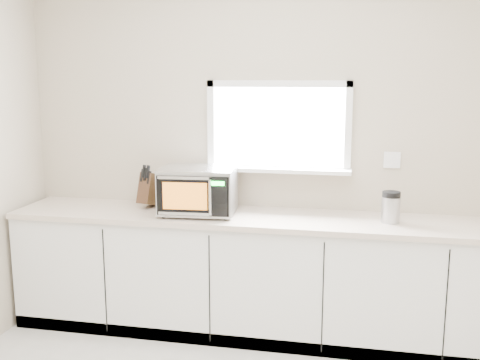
# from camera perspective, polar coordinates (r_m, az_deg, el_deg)

# --- Properties ---
(back_wall) EXTENTS (4.00, 0.17, 2.70)m
(back_wall) POSITION_cam_1_polar(r_m,az_deg,el_deg) (4.33, 3.91, 2.96)
(back_wall) COLOR #B5A890
(back_wall) RESTS_ON ground
(cabinets) EXTENTS (3.92, 0.60, 0.88)m
(cabinets) POSITION_cam_1_polar(r_m,az_deg,el_deg) (4.27, 3.20, -9.94)
(cabinets) COLOR silver
(cabinets) RESTS_ON ground
(countertop) EXTENTS (3.92, 0.64, 0.04)m
(countertop) POSITION_cam_1_polar(r_m,az_deg,el_deg) (4.12, 3.25, -3.99)
(countertop) COLOR beige
(countertop) RESTS_ON cabinets
(microwave) EXTENTS (0.57, 0.46, 0.35)m
(microwave) POSITION_cam_1_polar(r_m,az_deg,el_deg) (4.16, -4.25, -1.00)
(microwave) COLOR black
(microwave) RESTS_ON countertop
(knife_block) EXTENTS (0.18, 0.26, 0.34)m
(knife_block) POSITION_cam_1_polar(r_m,az_deg,el_deg) (4.44, -9.09, -0.86)
(knife_block) COLOR #452E18
(knife_block) RESTS_ON countertop
(cutting_board) EXTENTS (0.30, 0.07, 0.30)m
(cutting_board) POSITION_cam_1_polar(r_m,az_deg,el_deg) (4.49, -5.78, -0.60)
(cutting_board) COLOR brown
(cutting_board) RESTS_ON countertop
(coffee_grinder) EXTENTS (0.16, 0.16, 0.23)m
(coffee_grinder) POSITION_cam_1_polar(r_m,az_deg,el_deg) (4.06, 15.07, -2.66)
(coffee_grinder) COLOR #AEB1B6
(coffee_grinder) RESTS_ON countertop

